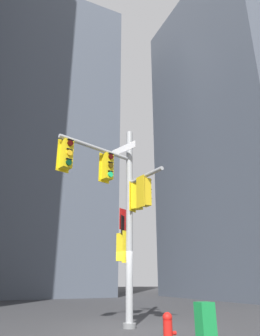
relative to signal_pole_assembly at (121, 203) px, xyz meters
name	(u,v)px	position (x,y,z in m)	size (l,w,h in m)	color
ground	(129,328)	(0.45, 0.28, -4.20)	(120.00, 120.00, 0.00)	#38383A
building_tower_right	(255,134)	(20.37, 11.05, 12.13)	(16.02, 16.02, 32.65)	#4C5460
building_mid_block	(29,146)	(-1.23, 26.34, 12.82)	(17.18, 17.18, 34.05)	#4C5460
signal_pole_assembly	(121,203)	(0.00, 0.00, 0.00)	(3.52, 2.64, 7.32)	#9EA0A3
fire_hydrant	(168,330)	(-0.15, -3.19, -3.78)	(0.33, 0.23, 0.80)	red
newspaper_box	(206,322)	(1.21, -2.86, -3.71)	(0.45, 0.36, 0.97)	#198C3F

